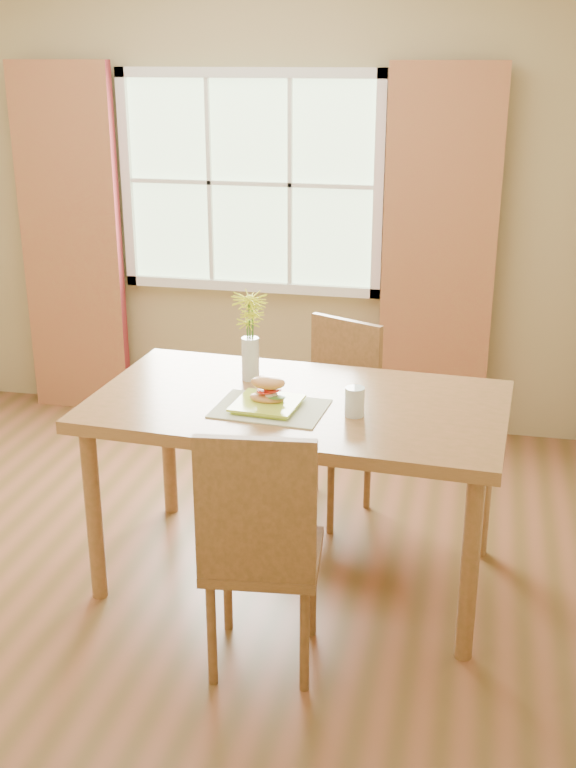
% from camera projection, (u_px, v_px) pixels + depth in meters
% --- Properties ---
extents(room, '(4.24, 3.84, 2.74)m').
position_uv_depth(room, '(135.00, 280.00, 3.73)').
color(room, brown).
rests_on(room, ground).
extents(window, '(1.62, 0.06, 1.32)m').
position_uv_depth(window, '(250.00, 183.00, 5.39)').
color(window, '#BBE4AC').
rests_on(window, room).
extents(curtain_left, '(0.65, 0.08, 2.20)m').
position_uv_depth(curtain_left, '(72.00, 244.00, 5.68)').
color(curtain_left, maroon).
rests_on(curtain_left, room).
extents(curtain_right, '(0.65, 0.08, 2.20)m').
position_uv_depth(curtain_right, '(438.00, 261.00, 5.21)').
color(curtain_right, maroon).
rests_on(curtain_right, room).
extents(dining_table, '(1.80, 1.08, 0.85)m').
position_uv_depth(dining_table, '(298.00, 419.00, 3.84)').
color(dining_table, '#915C38').
rests_on(dining_table, room).
extents(chair_near, '(0.47, 0.47, 1.03)m').
position_uv_depth(chair_near, '(260.00, 544.00, 3.26)').
color(chair_near, brown).
rests_on(chair_near, room).
extents(chair_far, '(0.55, 0.55, 0.99)m').
position_uv_depth(chair_far, '(333.00, 409.00, 4.55)').
color(chair_far, brown).
rests_on(chair_far, room).
extents(placemat, '(0.47, 0.36, 0.01)m').
position_uv_depth(placemat, '(270.00, 409.00, 3.71)').
color(placemat, beige).
rests_on(placemat, dining_table).
extents(plate, '(0.28, 0.28, 0.01)m').
position_uv_depth(plate, '(267.00, 406.00, 3.72)').
color(plate, '#B6D635').
rests_on(plate, placemat).
extents(croissant_sandwich, '(0.16, 0.12, 0.11)m').
position_uv_depth(croissant_sandwich, '(268.00, 390.00, 3.72)').
color(croissant_sandwich, '#F79E54').
rests_on(croissant_sandwich, plate).
extents(water_glass, '(0.08, 0.08, 0.12)m').
position_uv_depth(water_glass, '(355.00, 402.00, 3.63)').
color(water_glass, silver).
rests_on(water_glass, dining_table).
extents(flower_vase, '(0.16, 0.16, 0.40)m').
position_uv_depth(flower_vase, '(250.00, 326.00, 3.97)').
color(flower_vase, silver).
rests_on(flower_vase, dining_table).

